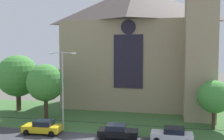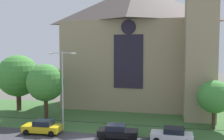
# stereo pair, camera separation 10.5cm
# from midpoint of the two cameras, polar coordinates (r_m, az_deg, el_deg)

# --- Properties ---
(ground) EXTENTS (160.00, 160.00, 0.00)m
(ground) POSITION_cam_midpoint_polar(r_m,az_deg,el_deg) (38.07, -0.67, -9.95)
(ground) COLOR #56544C
(grass_verge) EXTENTS (120.00, 20.00, 0.01)m
(grass_verge) POSITION_cam_midpoint_polar(r_m,az_deg,el_deg) (36.18, -1.40, -10.70)
(grass_verge) COLOR #3D6633
(grass_verge) RESTS_ON ground
(church_building) EXTENTS (23.20, 16.20, 26.00)m
(church_building) POSITION_cam_midpoint_polar(r_m,az_deg,el_deg) (44.52, 5.71, 5.44)
(church_building) COLOR tan
(church_building) RESTS_ON ground
(iron_railing) EXTENTS (30.85, 0.07, 1.13)m
(iron_railing) POSITION_cam_midpoint_polar(r_m,az_deg,el_deg) (30.25, 0.49, -11.81)
(iron_railing) COLOR black
(iron_railing) RESTS_ON ground
(tree_left_near) EXTENTS (5.07, 5.07, 7.53)m
(tree_left_near) POSITION_cam_midpoint_polar(r_m,az_deg,el_deg) (36.84, -14.13, -2.69)
(tree_left_near) COLOR #423021
(tree_left_near) RESTS_ON ground
(tree_left_far) EXTENTS (6.44, 6.44, 8.66)m
(tree_left_far) POSITION_cam_midpoint_polar(r_m,az_deg,el_deg) (43.20, -19.59, -1.20)
(tree_left_far) COLOR #423021
(tree_left_far) RESTS_ON ground
(tree_right_near) EXTENTS (3.91, 3.91, 5.83)m
(tree_right_near) POSITION_cam_midpoint_polar(r_m,az_deg,el_deg) (33.58, 21.36, -5.44)
(tree_right_near) COLOR #423021
(tree_right_near) RESTS_ON ground
(streetlamp_near) EXTENTS (3.37, 0.26, 9.26)m
(streetlamp_near) POSITION_cam_midpoint_polar(r_m,az_deg,el_deg) (31.01, -10.59, -2.39)
(streetlamp_near) COLOR #B2B2B7
(streetlamp_near) RESTS_ON ground
(parked_car_yellow) EXTENTS (4.28, 2.18, 1.51)m
(parked_car_yellow) POSITION_cam_midpoint_polar(r_m,az_deg,el_deg) (31.27, -14.75, -11.85)
(parked_car_yellow) COLOR gold
(parked_car_yellow) RESTS_ON ground
(parked_car_black) EXTENTS (4.28, 2.19, 1.51)m
(parked_car_black) POSITION_cam_midpoint_polar(r_m,az_deg,el_deg) (28.64, 1.29, -13.23)
(parked_car_black) COLOR black
(parked_car_black) RESTS_ON ground
(parked_car_white) EXTENTS (4.23, 2.08, 1.51)m
(parked_car_white) POSITION_cam_midpoint_polar(r_m,az_deg,el_deg) (28.33, 13.00, -13.53)
(parked_car_white) COLOR silver
(parked_car_white) RESTS_ON ground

